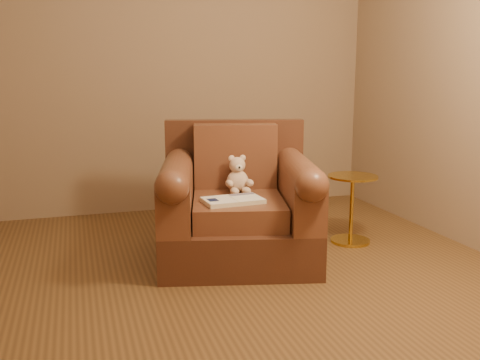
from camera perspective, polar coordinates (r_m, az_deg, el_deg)
name	(u,v)px	position (r m, az deg, el deg)	size (l,w,h in m)	color
floor	(208,294)	(3.11, -3.40, -12.06)	(4.00, 4.00, 0.00)	brown
armchair	(237,207)	(3.60, -0.28, -2.86)	(1.20, 1.16, 0.90)	#4C2819
teddy_bear	(238,178)	(3.65, -0.22, 0.20)	(0.19, 0.21, 0.26)	beige
guidebook	(233,200)	(3.37, -0.78, -2.18)	(0.38, 0.25, 0.03)	beige
side_table	(352,207)	(4.00, 11.82, -2.80)	(0.36, 0.36, 0.50)	gold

